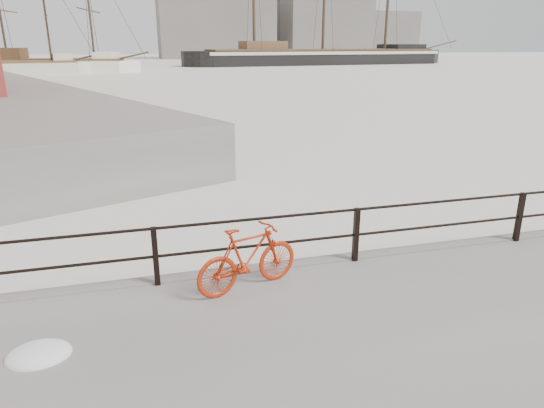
{
  "coord_description": "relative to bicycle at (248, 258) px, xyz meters",
  "views": [
    {
      "loc": [
        -3.58,
        -7.5,
        4.1
      ],
      "look_at": [
        -1.1,
        1.5,
        1.0
      ],
      "focal_mm": 32.0,
      "sensor_mm": 36.0,
      "label": 1
    }
  ],
  "objects": [
    {
      "name": "schooner_left",
      "position": [
        -17.51,
        68.59,
        -0.89
      ],
      "size": [
        23.83,
        13.85,
        17.23
      ],
      "primitive_type": null,
      "rotation": [
        0.0,
        0.0,
        0.17
      ],
      "color": "beige",
      "rests_on": "ground"
    },
    {
      "name": "industrial_west",
      "position": [
        22.1,
        140.68,
        8.11
      ],
      "size": [
        32.0,
        18.0,
        18.0
      ],
      "primitive_type": "cube",
      "color": "gray",
      "rests_on": "ground"
    },
    {
      "name": "guardrail",
      "position": [
        2.1,
        0.53,
        -0.04
      ],
      "size": [
        28.0,
        0.1,
        1.0
      ],
      "primitive_type": null,
      "color": "black",
      "rests_on": "promenade"
    },
    {
      "name": "ground",
      "position": [
        2.1,
        0.68,
        -0.89
      ],
      "size": [
        400.0,
        400.0,
        0.0
      ],
      "primitive_type": "plane",
      "color": "white",
      "rests_on": "ground"
    },
    {
      "name": "schooner_mid",
      "position": [
        -13.07,
        73.35,
        -0.89
      ],
      "size": [
        29.13,
        16.68,
        19.84
      ],
      "primitive_type": null,
      "rotation": [
        0.0,
        0.0,
        -0.2
      ],
      "color": "silver",
      "rests_on": "ground"
    },
    {
      "name": "barque_black",
      "position": [
        35.76,
        89.74,
        -0.89
      ],
      "size": [
        66.05,
        26.87,
        36.13
      ],
      "primitive_type": null,
      "rotation": [
        0.0,
        0.0,
        0.09
      ],
      "color": "black",
      "rests_on": "ground"
    },
    {
      "name": "bicycle",
      "position": [
        0.0,
        0.0,
        0.0
      ],
      "size": [
        1.78,
        0.8,
        1.08
      ],
      "primitive_type": "imported",
      "rotation": [
        0.0,
        0.0,
        0.31
      ],
      "color": "#B0270B",
      "rests_on": "promenade"
    },
    {
      "name": "industrial_mid",
      "position": [
        57.1,
        145.68,
        11.11
      ],
      "size": [
        26.0,
        20.0,
        24.0
      ],
      "primitive_type": "cube",
      "color": "gray",
      "rests_on": "ground"
    },
    {
      "name": "industrial_east",
      "position": [
        80.1,
        150.68,
        6.11
      ],
      "size": [
        20.0,
        16.0,
        14.0
      ],
      "primitive_type": "cube",
      "color": "gray",
      "rests_on": "ground"
    }
  ]
}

